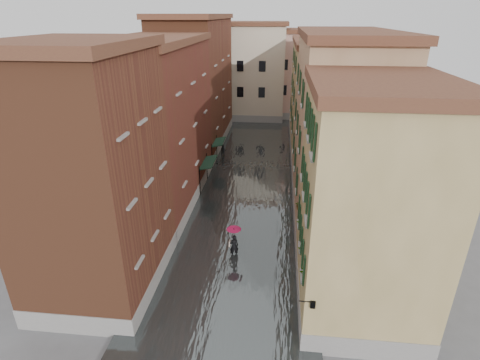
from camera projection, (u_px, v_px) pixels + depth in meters
The scene contains 16 objects.
ground at pixel (231, 268), 23.28m from camera, with size 120.00×120.00×0.00m, color #58585A.
floodwater at pixel (249, 182), 35.05m from camera, with size 10.00×60.00×0.20m, color #3D4344.
building_left_near at pixel (92, 181), 19.50m from camera, with size 6.00×8.00×13.00m, color brown.
building_left_mid at pixel (157, 128), 29.59m from camera, with size 6.00×14.00×12.50m, color maroon.
building_left_far at pixel (197, 85), 42.91m from camera, with size 6.00×16.00×14.00m, color brown.
building_right_near at pixel (366, 207), 18.45m from camera, with size 6.00×8.00×11.50m, color #93824C.
building_right_mid at pixel (338, 130), 28.14m from camera, with size 6.00×14.00×13.00m, color tan.
building_right_far at pixel (320, 99), 42.06m from camera, with size 6.00×16.00×11.50m, color #93824C.
building_end_cream at pixel (243, 73), 55.44m from camera, with size 12.00×9.00×13.00m, color beige.
building_end_pink at pixel (304, 75), 56.59m from camera, with size 10.00×9.00×12.00m, color tan.
awning_near at pixel (208, 163), 32.93m from camera, with size 1.09×3.29×2.80m.
awning_far at pixel (219, 143), 38.15m from camera, with size 1.09×2.94×2.80m.
wall_lantern at pixel (312, 304), 16.19m from camera, with size 0.71×0.22×0.35m.
window_planters at pixel (303, 231), 20.70m from camera, with size 0.59×7.79×0.84m.
pedestrian_main at pixel (234, 240), 23.90m from camera, with size 0.96×0.96×2.06m.
pedestrian_far at pixel (223, 151), 41.04m from camera, with size 0.69×0.54×1.42m, color black.
Camera 1 is at (2.55, -18.87, 14.50)m, focal length 28.00 mm.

